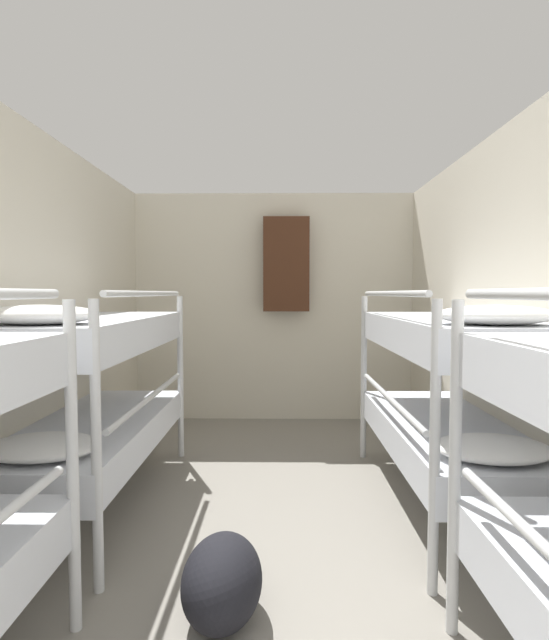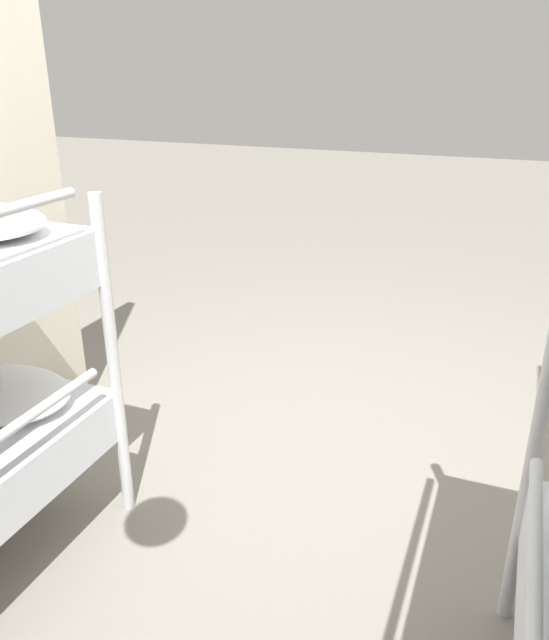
{
  "view_description": "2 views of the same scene",
  "coord_description": "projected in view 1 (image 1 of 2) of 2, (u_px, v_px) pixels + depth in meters",
  "views": [
    {
      "loc": [
        0.06,
        0.53,
        1.26
      ],
      "look_at": [
        0.02,
        4.42,
        1.05
      ],
      "focal_mm": 28.0,
      "sensor_mm": 36.0,
      "label": 1
    },
    {
      "loc": [
        -0.57,
        2.21,
        1.62
      ],
      "look_at": [
        -0.01,
        0.81,
        1.0
      ],
      "focal_mm": 35.0,
      "sensor_mm": 36.0,
      "label": 2
    }
  ],
  "objects": [
    {
      "name": "wall_back",
      "position": [
        274.0,
        307.0,
        4.96
      ],
      "size": [
        2.85,
        0.06,
        2.23
      ],
      "color": "beige",
      "rests_on": "ground_plane"
    },
    {
      "name": "bunk_stack_left_far",
      "position": [
        92.0,
        385.0,
        2.89
      ],
      "size": [
        0.68,
        1.79,
        1.27
      ],
      "color": "silver",
      "rests_on": "ground_plane"
    },
    {
      "name": "bunk_stack_right_far",
      "position": [
        448.0,
        385.0,
        2.86
      ],
      "size": [
        0.68,
        1.79,
        1.27
      ],
      "color": "silver",
      "rests_on": "ground_plane"
    },
    {
      "name": "duffel_bag",
      "position": [
        222.0,
        580.0,
        1.91
      ],
      "size": [
        0.31,
        0.49,
        0.31
      ],
      "color": "black",
      "rests_on": "ground_plane"
    },
    {
      "name": "hanging_coat",
      "position": [
        286.0,
        264.0,
        4.78
      ],
      "size": [
        0.44,
        0.12,
        0.9
      ],
      "color": "#472819"
    }
  ]
}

